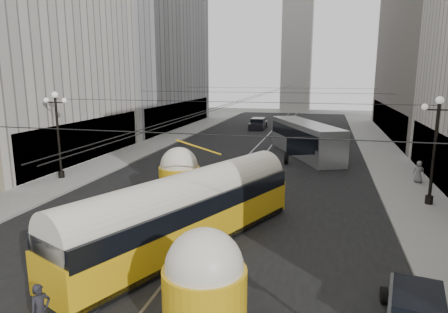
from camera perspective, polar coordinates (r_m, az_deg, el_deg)
The scene contains 17 objects.
road at distance 40.83m, azimuth 5.05°, elevation 0.69°, with size 20.00×85.00×0.02m, color black.
sidewalk_left at distance 47.44m, azimuth -8.70°, elevation 2.23°, with size 4.00×72.00×0.15m, color gray.
sidewalk_right at distance 44.13m, azimuth 21.38°, elevation 0.85°, with size 4.00×72.00×0.15m, color gray.
rail_left at distance 40.95m, azimuth 4.02°, elevation 0.74°, with size 0.12×85.00×0.04m, color gray.
rail_right at distance 40.72m, azimuth 6.10°, elevation 0.64°, with size 0.12×85.00×0.04m, color gray.
building_left_far at distance 61.41m, azimuth -11.80°, elevation 17.56°, with size 12.60×28.60×28.60m.
distant_tower at distance 87.62m, azimuth 10.46°, elevation 16.20°, with size 6.00×6.00×31.36m.
lamppost_left_mid at distance 31.68m, azimuth -22.66°, elevation 3.52°, with size 1.86×0.44×6.37m.
lamppost_right_mid at distance 26.16m, azimuth 27.92°, elevation 1.52°, with size 1.86×0.44×6.37m.
catenary at distance 39.12m, azimuth 5.14°, elevation 8.89°, with size 25.00×72.00×0.23m.
streetcar at distance 18.28m, azimuth -5.25°, elevation -7.70°, with size 7.82×14.62×3.46m.
city_bus at distance 39.28m, azimuth 11.48°, elevation 2.68°, with size 7.70×13.14×3.22m.
sedan_grey at distance 14.35m, azimuth 25.81°, elevation -19.52°, with size 2.34×4.24×1.27m.
sedan_white_far at distance 48.01m, azimuth 11.81°, elevation 2.94°, with size 3.63×5.06×1.48m.
sedan_dark_far at distance 57.98m, azimuth 4.89°, elevation 4.65°, with size 2.12×5.02×1.58m.
pedestrian_crossing_a at distance 13.80m, azimuth -24.70°, elevation -19.41°, with size 0.62×0.41×1.70m, color black.
pedestrian_sidewalk_right at distance 31.60m, azimuth 26.07°, elevation -1.96°, with size 0.78×0.48×1.59m, color slate.
Camera 1 is at (6.33, -7.09, 7.73)m, focal length 32.00 mm.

